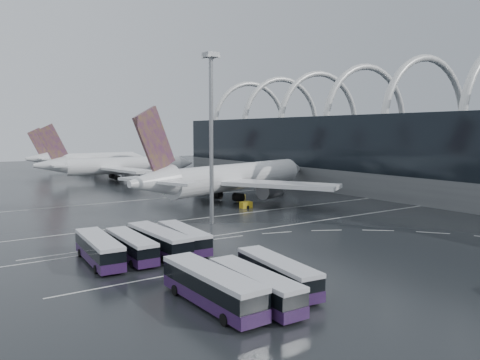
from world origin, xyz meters
TOP-DOWN VIEW (x-y plane):
  - ground at (0.00, 0.00)m, footprint 420.00×420.00m
  - terminal at (61.56, 19.84)m, footprint 42.00×160.00m
  - lane_marking_near at (0.00, -2.00)m, footprint 120.00×0.25m
  - lane_marking_mid at (0.00, 12.00)m, footprint 120.00×0.25m
  - lane_marking_far at (0.00, 40.00)m, footprint 120.00×0.25m
  - bus_bay_line_south at (-24.00, -16.00)m, footprint 28.00×0.25m
  - bus_bay_line_north at (-24.00, 0.00)m, footprint 28.00×0.25m
  - airliner_main at (11.60, 27.57)m, footprint 59.85×51.89m
  - airliner_gate_b at (5.52, 86.87)m, footprint 52.73×47.46m
  - airliner_gate_c at (8.60, 132.18)m, footprint 48.65×44.98m
  - bus_row_near_a at (-29.67, -6.81)m, footprint 3.72×13.20m
  - bus_row_near_b at (-25.73, -7.12)m, footprint 3.14×12.29m
  - bus_row_near_c at (-21.95, -7.17)m, footprint 3.52×13.44m
  - bus_row_near_d at (-18.08, -6.69)m, footprint 3.49×12.36m
  - bus_row_far_a at (-25.44, -26.65)m, footprint 3.48×13.80m
  - bus_row_far_b at (-21.75, -28.24)m, footprint 3.17×12.42m
  - bus_row_far_c at (-17.41, -26.24)m, footprint 4.07×12.50m
  - floodlight_mast at (-5.69, 6.78)m, footprint 2.24×2.24m
  - gse_cart_belly_b at (24.52, 33.55)m, footprint 1.90×1.12m
  - gse_cart_belly_c at (8.54, 16.84)m, footprint 2.45×1.45m
  - gse_cart_belly_e at (15.09, 28.46)m, footprint 1.89×1.11m

SIDE VIEW (x-z plane):
  - ground at x=0.00m, z-range 0.00..0.00m
  - lane_marking_near at x=0.00m, z-range 0.00..0.01m
  - lane_marking_mid at x=0.00m, z-range 0.00..0.01m
  - lane_marking_far at x=0.00m, z-range 0.00..0.01m
  - bus_bay_line_south at x=-24.00m, z-range 0.00..0.01m
  - bus_bay_line_north at x=-24.00m, z-range 0.00..0.01m
  - gse_cart_belly_e at x=15.09m, z-range 0.00..1.03m
  - gse_cart_belly_b at x=24.52m, z-range 0.00..1.04m
  - gse_cart_belly_c at x=8.54m, z-range 0.00..1.34m
  - bus_row_near_d at x=-18.08m, z-range 0.15..3.16m
  - bus_row_near_b at x=-25.73m, z-range 0.15..3.16m
  - bus_row_far_c at x=-17.41m, z-range 0.15..3.17m
  - bus_row_far_b at x=-21.75m, z-range 0.15..3.19m
  - bus_row_near_a at x=-29.67m, z-range 0.16..3.37m
  - bus_row_near_c at x=-21.95m, z-range 0.16..3.45m
  - bus_row_far_a at x=-25.44m, z-range 0.17..3.55m
  - airliner_gate_c at x=8.60m, z-range -4.34..13.03m
  - airliner_gate_b at x=5.52m, z-range -4.58..13.75m
  - airliner_main at x=11.60m, z-range -5.19..15.61m
  - terminal at x=61.56m, z-range -6.58..28.32m
  - floodlight_mast at x=-5.69m, z-range 3.77..32.98m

